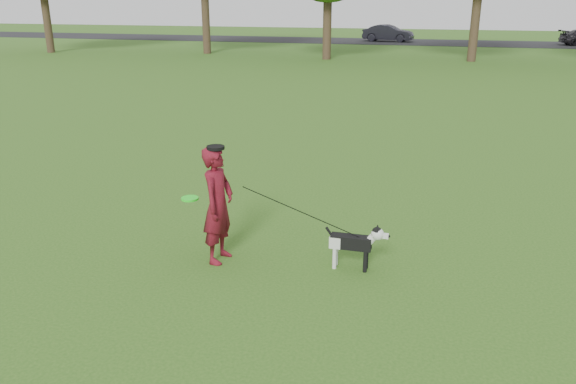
% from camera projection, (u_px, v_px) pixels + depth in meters
% --- Properties ---
extents(ground, '(120.00, 120.00, 0.00)m').
position_uv_depth(ground, '(251.00, 247.00, 8.02)').
color(ground, '#285116').
rests_on(ground, ground).
extents(road, '(120.00, 7.00, 0.02)m').
position_uv_depth(road, '(412.00, 42.00, 44.51)').
color(road, black).
rests_on(road, ground).
extents(man, '(0.42, 0.60, 1.58)m').
position_uv_depth(man, '(218.00, 205.00, 7.38)').
color(man, '#520B12').
rests_on(man, ground).
extents(dog, '(0.84, 0.17, 0.64)m').
position_uv_depth(dog, '(356.00, 242.00, 7.25)').
color(dog, black).
rests_on(dog, ground).
extents(car_mid, '(4.10, 1.91, 1.30)m').
position_uv_depth(car_mid, '(388.00, 33.00, 44.76)').
color(car_mid, black).
rests_on(car_mid, road).
extents(man_held_items, '(2.42, 0.36, 1.16)m').
position_uv_depth(man_held_items, '(303.00, 213.00, 7.17)').
color(man_held_items, '#20F71F').
rests_on(man_held_items, ground).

